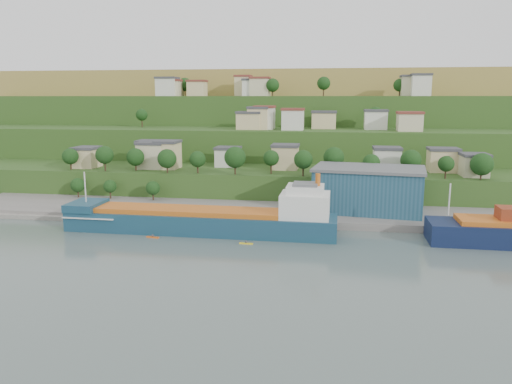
% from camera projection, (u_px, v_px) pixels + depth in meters
% --- Properties ---
extents(ground, '(500.00, 500.00, 0.00)m').
position_uv_depth(ground, '(236.00, 242.00, 120.67)').
color(ground, '#44534E').
rests_on(ground, ground).
extents(quay, '(220.00, 26.00, 4.00)m').
position_uv_depth(quay, '(322.00, 218.00, 144.85)').
color(quay, slate).
rests_on(quay, ground).
extents(pebble_beach, '(40.00, 18.00, 2.40)m').
position_uv_depth(pebble_beach, '(71.00, 214.00, 150.29)').
color(pebble_beach, slate).
rests_on(pebble_beach, ground).
extents(hillside, '(360.00, 211.35, 96.00)m').
position_uv_depth(hillside, '(293.00, 159.00, 284.42)').
color(hillside, '#284719').
rests_on(hillside, ground).
extents(cargo_ship_near, '(70.64, 12.09, 18.12)m').
position_uv_depth(cargo_ship_near, '(208.00, 222.00, 128.96)').
color(cargo_ship_near, '#154152').
rests_on(cargo_ship_near, ground).
extents(warehouse, '(33.28, 23.01, 12.80)m').
position_uv_depth(warehouse, '(368.00, 189.00, 144.16)').
color(warehouse, navy).
rests_on(warehouse, quay).
extents(caravan, '(6.58, 3.25, 2.96)m').
position_uv_depth(caravan, '(82.00, 207.00, 146.95)').
color(caravan, silver).
rests_on(caravan, pebble_beach).
extents(dinghy, '(4.14, 2.65, 0.78)m').
position_uv_depth(dinghy, '(101.00, 211.00, 146.81)').
color(dinghy, silver).
rests_on(dinghy, pebble_beach).
extents(kayak_orange, '(3.49, 1.26, 0.86)m').
position_uv_depth(kayak_orange, '(153.00, 237.00, 124.56)').
color(kayak_orange, orange).
rests_on(kayak_orange, ground).
extents(kayak_yellow, '(3.33, 0.76, 0.83)m').
position_uv_depth(kayak_yellow, '(246.00, 243.00, 119.22)').
color(kayak_yellow, yellow).
rests_on(kayak_yellow, ground).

